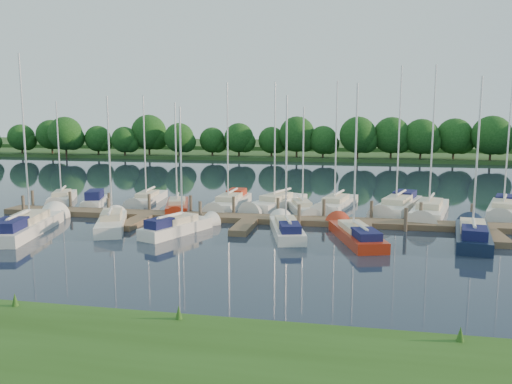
% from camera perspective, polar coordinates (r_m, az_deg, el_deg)
% --- Properties ---
extents(ground, '(260.00, 260.00, 0.00)m').
position_cam_1_polar(ground, '(29.40, -3.53, -6.47)').
color(ground, '#17212F').
rests_on(ground, ground).
extents(dock, '(40.00, 6.00, 0.40)m').
position_cam_1_polar(dock, '(36.28, -0.65, -3.27)').
color(dock, brown).
rests_on(dock, ground).
extents(mooring_pilings, '(38.24, 2.84, 2.00)m').
position_cam_1_polar(mooring_pilings, '(37.29, -0.30, -2.33)').
color(mooring_pilings, '#473D33').
rests_on(mooring_pilings, ground).
extents(far_shore, '(180.00, 30.00, 0.60)m').
position_cam_1_polar(far_shore, '(103.00, 6.97, 4.30)').
color(far_shore, '#21461B').
rests_on(far_shore, ground).
extents(distant_hill, '(220.00, 40.00, 1.40)m').
position_cam_1_polar(distant_hill, '(127.88, 7.77, 5.25)').
color(distant_hill, '#2F4E22').
rests_on(distant_hill, ground).
extents(treeline, '(145.43, 10.06, 8.28)m').
position_cam_1_polar(treeline, '(90.46, 3.59, 6.24)').
color(treeline, '#38281C').
rests_on(treeline, ground).
extents(sailboat_n_0, '(4.10, 7.22, 9.39)m').
position_cam_1_polar(sailboat_n_0, '(48.76, -21.30, -0.75)').
color(sailboat_n_0, silver).
rests_on(sailboat_n_0, ground).
extents(motorboat, '(2.79, 5.30, 1.69)m').
position_cam_1_polar(motorboat, '(45.56, -17.98, -1.09)').
color(motorboat, silver).
rests_on(motorboat, ground).
extents(sailboat_n_2, '(2.58, 7.87, 9.89)m').
position_cam_1_polar(sailboat_n_2, '(46.00, -12.34, -0.89)').
color(sailboat_n_2, silver).
rests_on(sailboat_n_2, ground).
extents(sailboat_n_3, '(3.43, 7.16, 9.14)m').
position_cam_1_polar(sailboat_n_3, '(41.69, -8.98, -1.75)').
color(sailboat_n_3, maroon).
rests_on(sailboat_n_3, ground).
extents(sailboat_n_4, '(2.27, 8.53, 10.87)m').
position_cam_1_polar(sailboat_n_4, '(42.82, -3.04, -1.31)').
color(sailboat_n_4, silver).
rests_on(sailboat_n_4, ground).
extents(sailboat_n_5, '(4.39, 8.52, 10.96)m').
position_cam_1_polar(sailboat_n_5, '(42.59, 2.30, -1.42)').
color(sailboat_n_5, silver).
rests_on(sailboat_n_5, ground).
extents(sailboat_n_6, '(3.26, 6.90, 8.79)m').
position_cam_1_polar(sailboat_n_6, '(40.74, 5.27, -1.92)').
color(sailboat_n_6, silver).
rests_on(sailboat_n_6, ground).
extents(sailboat_n_7, '(3.62, 8.72, 10.94)m').
position_cam_1_polar(sailboat_n_7, '(42.59, 9.05, -1.53)').
color(sailboat_n_7, silver).
rests_on(sailboat_n_7, ground).
extents(sailboat_n_8, '(4.63, 9.54, 12.10)m').
position_cam_1_polar(sailboat_n_8, '(42.66, 15.85, -1.65)').
color(sailboat_n_8, silver).
rests_on(sailboat_n_8, ground).
extents(sailboat_n_9, '(4.09, 9.48, 11.98)m').
position_cam_1_polar(sailboat_n_9, '(41.10, 19.17, -2.24)').
color(sailboat_n_9, silver).
rests_on(sailboat_n_9, ground).
extents(sailboat_n_10, '(4.27, 8.73, 11.00)m').
position_cam_1_polar(sailboat_n_10, '(44.56, 26.43, -1.82)').
color(sailboat_n_10, silver).
rests_on(sailboat_n_10, ground).
extents(sailboat_s_0, '(4.00, 9.65, 12.19)m').
position_cam_1_polar(sailboat_s_0, '(36.66, -24.68, -3.70)').
color(sailboat_s_0, silver).
rests_on(sailboat_s_0, ground).
extents(sailboat_s_1, '(3.93, 7.13, 9.49)m').
position_cam_1_polar(sailboat_s_1, '(35.94, -16.14, -3.58)').
color(sailboat_s_1, silver).
rests_on(sailboat_s_1, ground).
extents(sailboat_s_2, '(3.59, 6.55, 8.74)m').
position_cam_1_polar(sailboat_s_2, '(33.48, -8.89, -4.12)').
color(sailboat_s_2, silver).
rests_on(sailboat_s_2, ground).
extents(sailboat_s_3, '(3.17, 7.37, 9.37)m').
position_cam_1_polar(sailboat_s_3, '(32.84, 3.49, -4.32)').
color(sailboat_s_3, silver).
rests_on(sailboat_s_3, ground).
extents(sailboat_s_4, '(3.71, 7.94, 10.02)m').
position_cam_1_polar(sailboat_s_4, '(31.92, 11.26, -4.85)').
color(sailboat_s_4, maroon).
rests_on(sailboat_s_4, ground).
extents(sailboat_s_5, '(3.14, 8.21, 10.50)m').
position_cam_1_polar(sailboat_s_5, '(33.58, 23.49, -4.69)').
color(sailboat_s_5, black).
rests_on(sailboat_s_5, ground).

